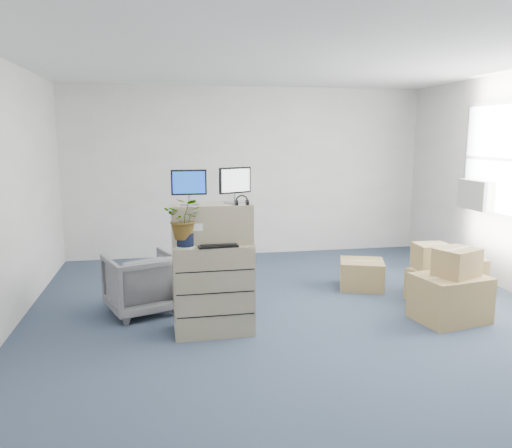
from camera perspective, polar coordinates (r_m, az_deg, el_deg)
The scene contains 17 objects.
ground at distance 5.36m, azimuth 5.55°, elevation -11.95°, with size 7.00×7.00×0.00m, color #273347.
wall_back at distance 8.42m, azimuth -0.96°, elevation 5.95°, with size 6.00×0.02×2.80m, color beige.
ac_unit at distance 7.55m, azimuth 24.02°, elevation 3.08°, with size 0.24×0.60×0.40m, color #BBBBB7.
filing_cabinet_lower at distance 5.18m, azimuth -4.94°, elevation -7.26°, with size 0.80×0.49×0.93m, color gray.
filing_cabinet_upper at distance 5.06m, azimuth -5.11°, elevation 0.10°, with size 0.80×0.40×0.40m, color gray.
monitor_left at distance 4.96m, azimuth -7.67°, elevation 4.43°, with size 0.35×0.13×0.35m.
monitor_right at distance 5.03m, azimuth -2.40°, elevation 4.69°, with size 0.34×0.21×0.36m.
headphones at distance 4.91m, azimuth -1.64°, elevation 2.59°, with size 0.13×0.13×0.01m, color black.
keyboard at distance 4.90m, azimuth -4.39°, elevation -2.49°, with size 0.39×0.16×0.02m, color black.
mouse at distance 5.00m, azimuth -1.65°, elevation -2.13°, with size 0.09×0.06×0.03m, color silver.
water_bottle at distance 5.08m, azimuth -4.06°, elevation -0.77°, with size 0.07×0.07×0.24m, color gray.
phone_dock at distance 5.08m, azimuth -5.21°, elevation -1.69°, with size 0.06×0.05×0.13m.
external_drive at distance 5.24m, azimuth -1.31°, elevation -1.48°, with size 0.16×0.12×0.05m, color black.
tissue_box at distance 5.19m, azimuth -1.66°, elevation -0.91°, with size 0.20×0.10×0.07m, color #3E9FD6.
potted_plant at distance 4.87m, azimuth -8.15°, elevation -0.03°, with size 0.48×0.50×0.40m.
office_chair at distance 5.88m, azimuth -12.97°, elevation -6.27°, with size 0.73×0.69×0.75m, color #5E5E63.
cardboard_boxes at distance 6.40m, azimuth 19.42°, elevation -6.16°, with size 1.81×1.97×0.81m.
Camera 1 is at (-1.41, -4.77, 2.01)m, focal length 35.00 mm.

